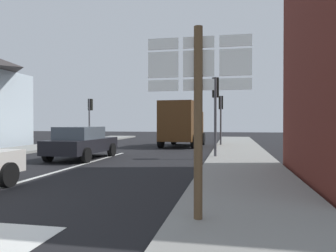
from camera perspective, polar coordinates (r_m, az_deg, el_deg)
ground_plane at (r=15.76m, az=-10.48°, el=-5.45°), size 80.00×80.00×0.00m
sidewalk_right at (r=12.67m, az=13.04°, el=-6.64°), size 2.84×44.00×0.14m
lane_centre_stripe at (r=12.16m, az=-17.51°, el=-7.26°), size 0.16×12.00×0.01m
sedan_far at (r=15.15m, az=-15.10°, el=-2.82°), size 2.06×4.25×1.47m
delivery_truck at (r=22.13m, az=2.55°, el=0.61°), size 2.79×5.15×3.05m
route_sign_post at (r=5.14m, az=5.41°, el=4.28°), size 1.66×0.14×3.20m
traffic_light_near_right at (r=14.85m, az=8.45°, el=4.81°), size 0.30×0.49×3.71m
traffic_light_far_right at (r=22.38m, az=9.37°, el=2.98°), size 0.30×0.49×3.48m
traffic_light_far_left at (r=25.86m, az=-13.68°, el=2.70°), size 0.30×0.49×3.51m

